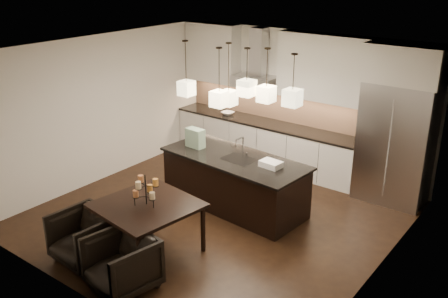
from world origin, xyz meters
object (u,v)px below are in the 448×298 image
Objects in this scene: armchair_right at (122,263)px; armchair_left at (84,237)px; dining_table at (148,228)px; refrigerator at (396,143)px; island_body at (234,183)px.

armchair_left is at bearing -177.20° from armchair_right.
dining_table is at bearing 123.64° from armchair_right.
armchair_right is at bearing -59.16° from dining_table.
armchair_right is (-1.87, -4.69, -0.70)m from refrigerator.
refrigerator is 0.86× the size of island_body.
refrigerator is 1.65× the size of dining_table.
armchair_left is 0.93m from armchair_right.
armchair_left is at bearing -121.49° from refrigerator.
island_body is (-2.08, -1.91, -0.63)m from refrigerator.
island_body is at bearing 104.54° from armchair_right.
island_body is 3.08× the size of armchair_left.
dining_table is 1.59× the size of armchair_left.
island_body reaches higher than dining_table.
dining_table is (-2.23, -3.85, -0.68)m from refrigerator.
refrigerator is 5.40m from armchair_left.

